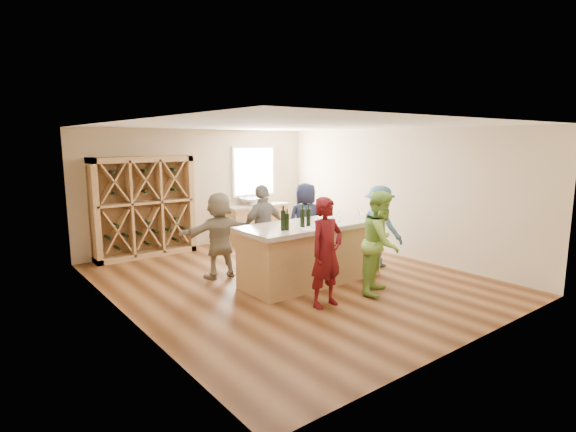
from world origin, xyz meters
TOP-DOWN VIEW (x-y plane):
  - floor at (0.00, 0.00)m, footprint 6.00×7.00m
  - ceiling at (0.00, 0.00)m, footprint 6.00×7.00m
  - wall_back at (0.00, 3.55)m, footprint 6.00×0.10m
  - wall_front at (0.00, -3.55)m, footprint 6.00×0.10m
  - wall_left at (-3.05, 0.00)m, footprint 0.10×7.00m
  - wall_right at (3.05, 0.00)m, footprint 0.10×7.00m
  - window_frame at (1.50, 3.47)m, footprint 1.30×0.06m
  - window_pane at (1.50, 3.44)m, footprint 1.18×0.01m
  - wine_rack at (-1.50, 3.27)m, footprint 2.20×0.45m
  - back_counter_base at (1.40, 3.20)m, footprint 1.60×0.58m
  - back_counter_top at (1.40, 3.20)m, footprint 1.70×0.62m
  - sink at (1.20, 3.20)m, footprint 0.54×0.54m
  - faucet at (1.20, 3.38)m, footprint 0.02×0.02m
  - tasting_counter_base at (0.22, -0.34)m, footprint 2.60×1.00m
  - tasting_counter_top at (0.22, -0.34)m, footprint 2.72×1.12m
  - wine_bottle_a at (-0.57, -0.54)m, footprint 0.10×0.10m
  - wine_bottle_b at (-0.51, -0.57)m, footprint 0.08×0.08m
  - wine_bottle_d at (-0.15, -0.53)m, footprint 0.10×0.10m
  - wine_bottle_e at (0.01, -0.49)m, footprint 0.09×0.09m
  - wine_glass_a at (-0.04, -0.83)m, footprint 0.09×0.09m
  - wine_glass_b at (0.47, -0.75)m, footprint 0.07×0.07m
  - wine_glass_c at (0.98, -0.79)m, footprint 0.08×0.08m
  - wine_glass_d at (0.73, -0.52)m, footprint 0.07×0.07m
  - wine_glass_e at (1.17, -0.59)m, footprint 0.08×0.08m
  - tasting_menu_a at (-0.18, -0.69)m, footprint 0.30×0.34m
  - tasting_menu_b at (0.53, -0.72)m, footprint 0.30×0.35m
  - tasting_menu_c at (1.10, -0.76)m, footprint 0.21×0.28m
  - person_near_left at (-0.40, -1.41)m, footprint 0.64×0.48m
  - person_near_right at (0.74, -1.50)m, footprint 0.96×0.81m
  - person_server at (2.00, -0.37)m, footprint 0.58×1.10m
  - person_far_mid at (-0.13, 0.68)m, footprint 1.04×0.59m
  - person_far_right at (1.06, 0.84)m, footprint 0.92×0.71m
  - person_far_left at (-0.96, 0.91)m, footprint 1.53×0.65m

SIDE VIEW (x-z plane):
  - floor at x=0.00m, z-range -0.10..0.00m
  - back_counter_base at x=1.40m, z-range 0.00..0.86m
  - tasting_counter_base at x=0.22m, z-range 0.00..1.00m
  - person_far_left at x=-0.96m, z-range 0.00..1.61m
  - person_server at x=2.00m, z-range 0.00..1.65m
  - person_far_right at x=1.06m, z-range 0.00..1.67m
  - person_near_left at x=-0.40m, z-range 0.00..1.71m
  - person_far_mid at x=-0.13m, z-range 0.00..1.71m
  - person_near_right at x=0.74m, z-range 0.00..1.73m
  - back_counter_top at x=1.40m, z-range 0.86..0.92m
  - sink at x=1.20m, z-range 0.92..1.11m
  - tasting_counter_top at x=0.22m, z-range 1.00..1.08m
  - faucet at x=1.20m, z-range 0.92..1.22m
  - tasting_menu_a at x=-0.18m, z-range 1.08..1.08m
  - tasting_menu_b at x=0.53m, z-range 1.08..1.08m
  - tasting_menu_c at x=1.10m, z-range 1.08..1.08m
  - wine_rack at x=-1.50m, z-range 0.00..2.20m
  - wine_glass_b at x=0.47m, z-range 1.08..1.25m
  - wine_glass_c at x=0.98m, z-range 1.08..1.25m
  - wine_glass_d at x=0.73m, z-range 1.08..1.25m
  - wine_glass_e at x=1.17m, z-range 1.08..1.27m
  - wine_glass_a at x=-0.04m, z-range 1.08..1.28m
  - wine_bottle_b at x=-0.51m, z-range 1.08..1.35m
  - wine_bottle_e at x=0.01m, z-range 1.08..1.39m
  - wine_bottle_d at x=-0.15m, z-range 1.08..1.40m
  - wine_bottle_a at x=-0.57m, z-range 1.08..1.41m
  - wall_back at x=0.00m, z-range 0.00..2.80m
  - wall_front at x=0.00m, z-range 0.00..2.80m
  - wall_left at x=-3.05m, z-range 0.00..2.80m
  - wall_right at x=3.05m, z-range 0.00..2.80m
  - window_frame at x=1.50m, z-range 1.10..2.40m
  - window_pane at x=1.50m, z-range 1.16..2.34m
  - ceiling at x=0.00m, z-range 2.80..2.90m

